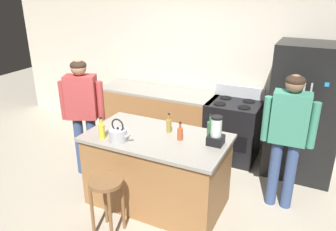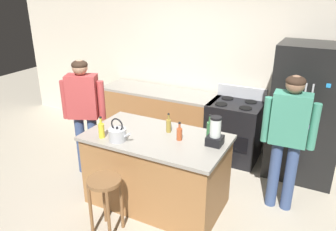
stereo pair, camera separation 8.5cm
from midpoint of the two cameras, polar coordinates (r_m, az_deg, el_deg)
name	(u,v)px [view 1 (the left image)]	position (r m, az deg, el deg)	size (l,w,h in m)	color
ground_plane	(158,201)	(4.29, -2.39, -14.58)	(14.00, 14.00, 0.00)	#B2A893
back_wall	(213,64)	(5.37, 7.33, 8.88)	(8.00, 0.10, 2.70)	beige
kitchen_island	(157,170)	(4.03, -2.50, -9.38)	(1.65, 0.92, 0.90)	#9E6B3D
back_counter_run	(158,116)	(5.60, -2.22, -0.08)	(2.00, 0.64, 0.90)	#9E6B3D
refrigerator	(305,112)	(4.81, 22.14, 0.53)	(0.90, 0.73, 1.85)	black
stove_range	(232,130)	(5.13, 10.62, -2.44)	(0.76, 0.65, 1.08)	black
person_by_island_left	(83,108)	(4.58, -15.09, 1.29)	(0.58, 0.36, 1.64)	#384C7A
person_by_sink_right	(288,131)	(3.95, 19.49, -2.50)	(0.59, 0.24, 1.65)	#384C7A
bar_stool	(106,192)	(3.61, -11.28, -12.85)	(0.36, 0.36, 0.66)	brown
blender_appliance	(216,133)	(3.61, 7.65, -2.97)	(0.17, 0.17, 0.33)	black
bottle_soda	(102,131)	(3.81, -12.02, -2.58)	(0.07, 0.07, 0.26)	yellow
bottle_vinegar	(169,125)	(3.89, -0.47, -1.71)	(0.06, 0.06, 0.24)	olive
bottle_cooking_sauce	(180,133)	(3.70, 1.45, -3.11)	(0.06, 0.06, 0.22)	#B24C26
bottle_olive_oil	(210,129)	(3.79, 6.62, -2.28)	(0.07, 0.07, 0.28)	#2D6638
tea_kettle	(118,134)	(3.72, -9.26, -3.26)	(0.28, 0.20, 0.27)	#B7BABF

